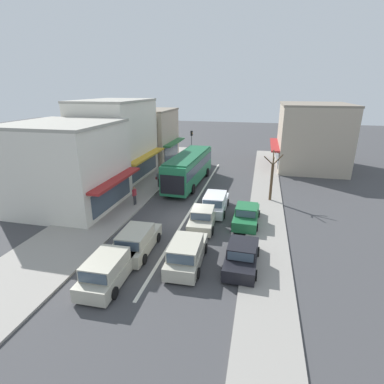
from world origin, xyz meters
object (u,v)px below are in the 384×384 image
Objects in this scene: pedestrian_with_handbag_near at (159,178)px; pedestrian_browsing_midblock at (134,195)px; sedan_behind_bus_near at (203,218)px; traffic_light_downstreet at (192,141)px; wagon_behind_bus_mid at (187,253)px; parked_sedan_kerb_second at (246,215)px; city_bus at (189,167)px; street_tree_right at (272,179)px; wagon_queue_far_back at (109,269)px; wagon_adjacent_lane_lead at (137,241)px; wagon_queue_gap_filler at (215,203)px; parked_sedan_kerb_front at (242,256)px.

pedestrian_browsing_midblock is at bearing -94.69° from pedestrian_with_handbag_near.
sedan_behind_bus_near is 21.03m from traffic_light_downstreet.
wagon_behind_bus_mid is 2.79× the size of pedestrian_browsing_midblock.
wagon_behind_bus_mid is at bearing -115.45° from parked_sedan_kerb_second.
city_bus is 9.01m from street_tree_right.
wagon_behind_bus_mid is at bearing -49.71° from pedestrian_browsing_midblock.
city_bus is 17.54m from wagon_queue_far_back.
sedan_behind_bus_near is at bearing 53.98° from wagon_adjacent_lane_lead.
wagon_queue_gap_filler is 8.11m from pedestrian_with_handbag_near.
sedan_behind_bus_near is (3.44, -9.81, -1.22)m from city_bus.
wagon_behind_bus_mid is 1.00× the size of wagon_adjacent_lane_lead.
pedestrian_browsing_midblock reaches higher than sedan_behind_bus_near.
wagon_adjacent_lane_lead is (0.17, -14.31, -1.14)m from city_bus.
city_bus is at bearing 127.42° from parked_sedan_kerb_second.
traffic_light_downstreet is 17.69m from pedestrian_browsing_midblock.
city_bus is 2.41× the size of street_tree_right.
pedestrian_with_handbag_near is (-2.54, 15.46, 0.32)m from wagon_queue_far_back.
sedan_behind_bus_near is 3.03m from wagon_queue_gap_filler.
wagon_queue_far_back is at bearing -110.55° from wagon_queue_gap_filler.
pedestrian_with_handbag_near reaches higher than parked_sedan_kerb_front.
wagon_queue_far_back is 16.61m from street_tree_right.
traffic_light_downstreet is (-2.03, 27.85, 2.11)m from wagon_queue_far_back.
city_bus is 3.43m from pedestrian_with_handbag_near.
wagon_queue_far_back is 7.40m from parked_sedan_kerb_front.
wagon_adjacent_lane_lead is 1.07× the size of parked_sedan_kerb_front.
city_bus reaches higher than wagon_queue_gap_filler.
wagon_adjacent_lane_lead is 1.08× the size of traffic_light_downstreet.
wagon_queue_far_back is at bearing -73.89° from pedestrian_browsing_midblock.
traffic_light_downstreet is at bearing 109.36° from wagon_queue_gap_filler.
street_tree_right is at bearing 70.96° from parked_sedan_kerb_second.
parked_sedan_kerb_second is 2.61× the size of pedestrian_with_handbag_near.
wagon_adjacent_lane_lead is 24.86m from traffic_light_downstreet.
city_bus is 2.58× the size of parked_sedan_kerb_front.
wagon_adjacent_lane_lead is 3.20m from wagon_queue_far_back.
city_bus is at bearing -78.38° from traffic_light_downstreet.
pedestrian_browsing_midblock is at bearing 172.06° from parked_sedan_kerb_second.
parked_sedan_kerb_front is at bearing -55.34° from sedan_behind_bus_near.
city_bus reaches higher than pedestrian_browsing_midblock.
wagon_behind_bus_mid is 1.06× the size of sedan_behind_bus_near.
parked_sedan_kerb_front is (6.74, 3.06, -0.08)m from wagon_queue_far_back.
wagon_behind_bus_mid reaches higher than parked_sedan_kerb_second.
wagon_behind_bus_mid is 8.16m from wagon_queue_gap_filler.
city_bus is at bearing 109.31° from sedan_behind_bus_near.
street_tree_right reaches higher than wagon_adjacent_lane_lead.
pedestrian_with_handbag_near is 1.00× the size of pedestrian_browsing_midblock.
street_tree_right is at bearing -52.37° from traffic_light_downstreet.
wagon_behind_bus_mid and wagon_queue_gap_filler have the same top height.
wagon_adjacent_lane_lead is at bearing 168.71° from wagon_behind_bus_mid.
street_tree_right is 2.78× the size of pedestrian_browsing_midblock.
wagon_queue_far_back is at bearing -80.67° from pedestrian_with_handbag_near.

